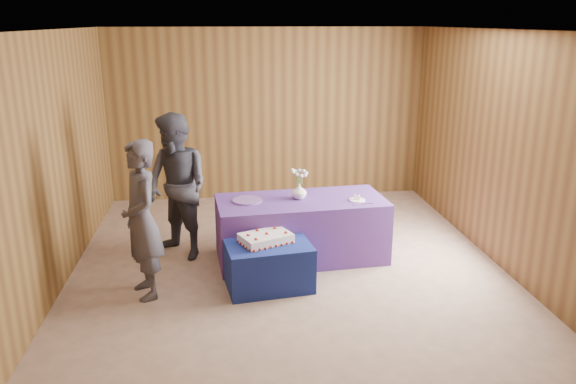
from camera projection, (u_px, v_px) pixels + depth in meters
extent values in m
plane|color=#9F816D|center=(289.00, 273.00, 6.49)|extent=(6.00, 6.00, 0.00)
cube|color=brown|center=(267.00, 115.00, 8.94)|extent=(5.00, 0.04, 2.70)
cube|color=brown|center=(350.00, 281.00, 3.24)|extent=(5.00, 0.04, 2.70)
cube|color=brown|center=(50.00, 166.00, 5.82)|extent=(0.04, 6.00, 2.70)
cube|color=brown|center=(508.00, 153.00, 6.37)|extent=(0.04, 6.00, 2.70)
cube|color=white|center=(289.00, 30.00, 5.70)|extent=(5.00, 6.00, 0.04)
cube|color=navy|center=(268.00, 264.00, 6.11)|extent=(0.99, 0.82, 0.50)
cube|color=#4D3189|center=(301.00, 229.00, 6.79)|extent=(2.07, 1.06, 0.75)
cube|color=white|center=(266.00, 238.00, 6.04)|extent=(0.62, 0.53, 0.10)
sphere|color=#B31A0D|center=(251.00, 251.00, 5.78)|extent=(0.03, 0.03, 0.03)
sphere|color=#B31A0D|center=(295.00, 242.00, 6.03)|extent=(0.03, 0.03, 0.03)
sphere|color=#B31A0D|center=(237.00, 240.00, 6.07)|extent=(0.03, 0.03, 0.03)
sphere|color=#B31A0D|center=(279.00, 232.00, 6.32)|extent=(0.03, 0.03, 0.03)
sphere|color=#B31A0D|center=(256.00, 238.00, 5.87)|extent=(0.03, 0.03, 0.03)
cone|color=#166028|center=(259.00, 239.00, 5.88)|extent=(0.02, 0.02, 0.02)
sphere|color=#B31A0D|center=(274.00, 228.00, 6.15)|extent=(0.03, 0.03, 0.03)
cone|color=#166028|center=(276.00, 229.00, 6.16)|extent=(0.02, 0.02, 0.02)
sphere|color=#B31A0D|center=(266.00, 233.00, 6.02)|extent=(0.03, 0.03, 0.03)
cone|color=#166028|center=(268.00, 233.00, 6.03)|extent=(0.02, 0.02, 0.02)
imported|color=white|center=(299.00, 191.00, 6.68)|extent=(0.18, 0.18, 0.18)
cylinder|color=#2B6D30|center=(302.00, 178.00, 6.64)|extent=(0.01, 0.01, 0.14)
sphere|color=silver|center=(306.00, 173.00, 6.63)|extent=(0.05, 0.05, 0.05)
cylinder|color=#2B6D30|center=(301.00, 178.00, 6.66)|extent=(0.01, 0.01, 0.14)
sphere|color=white|center=(304.00, 171.00, 6.67)|extent=(0.05, 0.05, 0.05)
cylinder|color=#2B6D30|center=(299.00, 178.00, 6.67)|extent=(0.01, 0.01, 0.14)
sphere|color=silver|center=(300.00, 171.00, 6.69)|extent=(0.05, 0.05, 0.05)
cylinder|color=#2B6D30|center=(298.00, 178.00, 6.66)|extent=(0.01, 0.01, 0.14)
sphere|color=white|center=(295.00, 171.00, 6.68)|extent=(0.05, 0.05, 0.05)
cylinder|color=#2B6D30|center=(297.00, 178.00, 6.64)|extent=(0.01, 0.01, 0.14)
sphere|color=silver|center=(292.00, 172.00, 6.63)|extent=(0.05, 0.05, 0.05)
cylinder|color=#2B6D30|center=(297.00, 179.00, 6.62)|extent=(0.01, 0.01, 0.14)
sphere|color=white|center=(293.00, 174.00, 6.58)|extent=(0.05, 0.05, 0.05)
cylinder|color=#2B6D30|center=(298.00, 179.00, 6.61)|extent=(0.01, 0.01, 0.14)
sphere|color=silver|center=(297.00, 174.00, 6.54)|extent=(0.05, 0.05, 0.05)
cylinder|color=#2B6D30|center=(300.00, 179.00, 6.61)|extent=(0.01, 0.01, 0.14)
sphere|color=white|center=(301.00, 175.00, 6.54)|extent=(0.05, 0.05, 0.05)
cylinder|color=#2B6D30|center=(302.00, 179.00, 6.62)|extent=(0.01, 0.01, 0.14)
sphere|color=silver|center=(305.00, 174.00, 6.57)|extent=(0.05, 0.05, 0.05)
cylinder|color=#7652A4|center=(247.00, 200.00, 6.61)|extent=(0.44, 0.44, 0.02)
cylinder|color=white|center=(357.00, 200.00, 6.64)|extent=(0.20, 0.20, 0.01)
cube|color=white|center=(357.00, 198.00, 6.63)|extent=(0.07, 0.06, 0.05)
sphere|color=#B31A0D|center=(358.00, 195.00, 6.60)|extent=(0.02, 0.02, 0.02)
cube|color=silver|center=(363.00, 204.00, 6.51)|extent=(0.26, 0.06, 0.00)
imported|color=#3D3C46|center=(142.00, 220.00, 5.74)|extent=(0.60, 0.72, 1.67)
imported|color=#363640|center=(177.00, 187.00, 6.70)|extent=(1.08, 1.08, 1.77)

